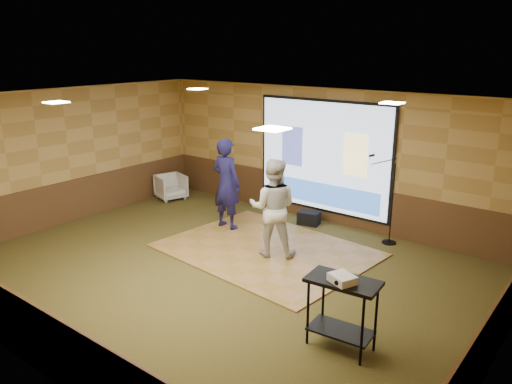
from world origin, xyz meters
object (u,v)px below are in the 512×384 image
Objects in this scene: av_table at (342,300)px; projector at (342,279)px; dance_floor at (266,250)px; projector_screen at (323,158)px; player_left at (226,184)px; banquet_chair at (171,187)px; mic_stand at (388,220)px; duffel_bag at (309,218)px; player_right at (273,208)px.

projector is (0.02, -0.07, 0.34)m from av_table.
dance_floor is 3.59m from projector.
projector_screen reaches higher than player_left.
player_left reaches higher than banquet_chair.
duffel_bag is at bearing -178.03° from mic_stand.
player_right is at bearing -26.10° from dance_floor.
player_right is 2.63× the size of banquet_chair.
mic_stand is at bearing 47.81° from dance_floor.
player_right reaches higher than projector.
mic_stand is 5.75m from banquet_chair.
projector_screen is at bearing -58.15° from banquet_chair.
projector is 0.44× the size of banquet_chair.
player_left is 3.45m from mic_stand.
duffel_bag is at bearing 94.70° from dance_floor.
player_right is (1.66, -0.59, -0.05)m from player_left.
projector_screen reaches higher than banquet_chair.
dance_floor is 5.44× the size of banquet_chair.
projector_screen is at bearing 169.68° from mic_stand.
banquet_chair is (-6.78, 3.30, -0.71)m from projector.
player_left is (-1.36, -1.70, -0.46)m from projector_screen.
projector_screen is 4.68× the size of banquet_chair.
player_right reaches higher than dance_floor.
projector is at bearing -73.52° from av_table.
projector is 0.66× the size of duffel_bag.
av_table is at bearing -52.89° from duffel_bag.
projector_screen reaches higher than duffel_bag.
player_left is at bearing -87.69° from banquet_chair.
projector_screen is at bearing -127.69° from player_left.
banquet_chair is at bearing 177.02° from projector.
mic_stand is at bearing -65.32° from banquet_chair.
mic_stand reaches higher than av_table.
duffel_bag reaches higher than dance_floor.
banquet_chair is at bearing -46.23° from player_right.
banquet_chair is at bearing -166.59° from projector_screen.
av_table is 0.35m from projector.
av_table is at bearing -97.13° from banquet_chair.
duffel_bag is (-2.89, 3.87, -0.89)m from projector.
player_right is 2.49m from mic_stand.
player_right is (0.30, -2.29, -0.51)m from projector_screen.
player_right is at bearing 161.52° from player_left.
av_table is at bearing 129.50° from projector.
player_left is at bearing -156.14° from mic_stand.
player_right reaches higher than duffel_bag.
banquet_chair is at bearing -15.01° from player_left.
projector is at bearing -74.81° from mic_stand.
player_right is 1.04× the size of mic_stand.
player_left is at bearing 161.51° from dance_floor.
av_table is 4.00m from mic_stand.
projector is (4.18, -2.55, 0.02)m from player_left.
banquet_chair is at bearing 154.43° from av_table.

